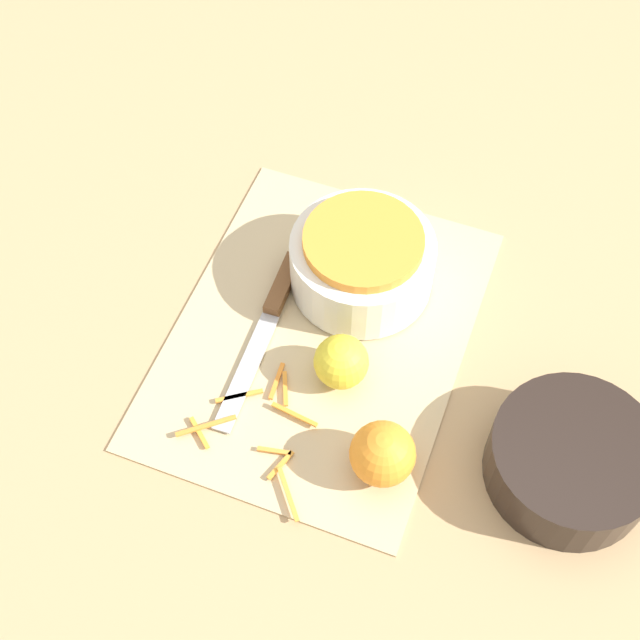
{
  "coord_description": "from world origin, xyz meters",
  "views": [
    {
      "loc": [
        0.53,
        0.2,
        0.91
      ],
      "look_at": [
        0.0,
        0.0,
        0.04
      ],
      "focal_mm": 50.0,
      "sensor_mm": 36.0,
      "label": 1
    }
  ],
  "objects_px": {
    "bowl_dark": "(571,461)",
    "lemon": "(341,362)",
    "orange_left": "(383,454)",
    "bowl_speckled": "(362,260)",
    "knife": "(273,307)"
  },
  "relations": [
    {
      "from": "bowl_dark",
      "to": "lemon",
      "type": "bearing_deg",
      "value": -95.4
    },
    {
      "from": "orange_left",
      "to": "lemon",
      "type": "xyz_separation_m",
      "value": [
        -0.09,
        -0.08,
        -0.0
      ]
    },
    {
      "from": "bowl_dark",
      "to": "knife",
      "type": "height_order",
      "value": "bowl_dark"
    },
    {
      "from": "bowl_dark",
      "to": "orange_left",
      "type": "height_order",
      "value": "orange_left"
    },
    {
      "from": "bowl_speckled",
      "to": "lemon",
      "type": "distance_m",
      "value": 0.14
    },
    {
      "from": "knife",
      "to": "lemon",
      "type": "distance_m",
      "value": 0.12
    },
    {
      "from": "bowl_dark",
      "to": "lemon",
      "type": "relative_size",
      "value": 2.82
    },
    {
      "from": "bowl_speckled",
      "to": "bowl_dark",
      "type": "height_order",
      "value": "bowl_speckled"
    },
    {
      "from": "bowl_dark",
      "to": "knife",
      "type": "distance_m",
      "value": 0.39
    },
    {
      "from": "bowl_speckled",
      "to": "lemon",
      "type": "relative_size",
      "value": 2.76
    },
    {
      "from": "bowl_speckled",
      "to": "bowl_dark",
      "type": "distance_m",
      "value": 0.34
    },
    {
      "from": "bowl_speckled",
      "to": "bowl_dark",
      "type": "bearing_deg",
      "value": 61.06
    },
    {
      "from": "bowl_speckled",
      "to": "lemon",
      "type": "height_order",
      "value": "bowl_speckled"
    },
    {
      "from": "orange_left",
      "to": "bowl_speckled",
      "type": "bearing_deg",
      "value": -155.8
    },
    {
      "from": "bowl_speckled",
      "to": "lemon",
      "type": "bearing_deg",
      "value": 9.51
    }
  ]
}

